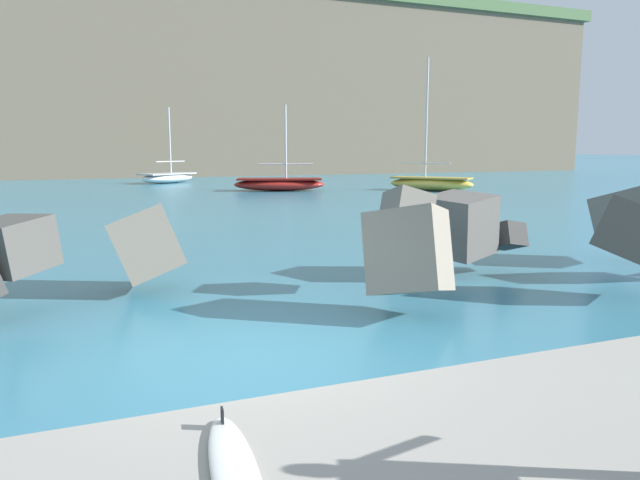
# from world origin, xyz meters

# --- Properties ---
(ground_plane) EXTENTS (400.00, 400.00, 0.00)m
(ground_plane) POSITION_xyz_m (0.00, 0.00, 0.00)
(ground_plane) COLOR teal
(breakwater_jetty) EXTENTS (31.52, 7.57, 2.05)m
(breakwater_jetty) POSITION_xyz_m (2.64, 1.91, 1.00)
(breakwater_jetty) COLOR #605B56
(breakwater_jetty) RESTS_ON ground
(spare_surfboard) EXTENTS (0.58, 2.03, 0.19)m
(spare_surfboard) POSITION_xyz_m (-0.95, -3.18, 0.28)
(spare_surfboard) COLOR white
(spare_surfboard) RESTS_ON walkway_path
(boat_near_centre) EXTENTS (4.90, 5.24, 8.29)m
(boat_near_centre) POSITION_xyz_m (19.00, 25.46, 0.51)
(boat_near_centre) COLOR #EAC64C
(boat_near_centre) RESTS_ON ground
(boat_near_right) EXTENTS (5.16, 4.39, 5.80)m
(boat_near_right) POSITION_xyz_m (4.64, 40.47, 0.44)
(boat_near_right) COLOR white
(boat_near_right) RESTS_ON ground
(boat_mid_centre) EXTENTS (6.07, 3.70, 5.37)m
(boat_mid_centre) POSITION_xyz_m (10.00, 28.98, 0.45)
(boat_mid_centre) COLOR maroon
(boat_mid_centre) RESTS_ON ground
(headland_bluff) EXTENTS (71.44, 41.71, 18.71)m
(headland_bluff) POSITION_xyz_m (19.73, 69.75, 9.38)
(headland_bluff) COLOR #756651
(headland_bluff) RESTS_ON ground
(station_building_west) EXTENTS (6.31, 8.28, 4.47)m
(station_building_west) POSITION_xyz_m (16.92, 78.22, 20.95)
(station_building_west) COLOR beige
(station_building_west) RESTS_ON headland_bluff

